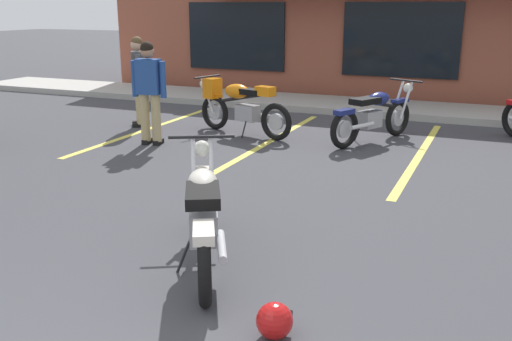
{
  "coord_description": "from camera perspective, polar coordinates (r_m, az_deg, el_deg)",
  "views": [
    {
      "loc": [
        2.31,
        -1.54,
        2.22
      ],
      "look_at": [
        0.01,
        3.83,
        0.55
      ],
      "focal_mm": 40.54,
      "sensor_mm": 36.0,
      "label": 1
    }
  ],
  "objects": [
    {
      "name": "brick_storefront_building",
      "position": [
        16.68,
        15.71,
        13.78
      ],
      "size": [
        15.76,
        6.17,
        3.48
      ],
      "color": "brown",
      "rests_on": "ground_plane"
    },
    {
      "name": "person_by_back_row",
      "position": [
        11.15,
        -11.55,
        9.12
      ],
      "size": [
        0.43,
        0.54,
        1.68
      ],
      "color": "black",
      "rests_on": "ground_plane"
    },
    {
      "name": "painted_stall_lines",
      "position": [
        9.5,
        8.48,
        2.3
      ],
      "size": [
        7.52,
        4.8,
        0.01
      ],
      "color": "#DBCC4C",
      "rests_on": "ground_plane"
    },
    {
      "name": "helmet_on_pavement",
      "position": [
        4.12,
        1.85,
        -14.59
      ],
      "size": [
        0.26,
        0.26,
        0.26
      ],
      "color": "#B71414",
      "rests_on": "ground_plane"
    },
    {
      "name": "motorcycle_orange_scrambler",
      "position": [
        10.32,
        -1.66,
        6.53
      ],
      "size": [
        2.05,
        0.93,
        0.98
      ],
      "color": "black",
      "rests_on": "ground_plane"
    },
    {
      "name": "motorcycle_foreground_classic",
      "position": [
        5.09,
        -5.19,
        -4.32
      ],
      "size": [
        1.27,
        1.91,
        0.98
      ],
      "color": "black",
      "rests_on": "ground_plane"
    },
    {
      "name": "sidewalk_kerb",
      "position": [
        12.93,
        12.66,
        6.02
      ],
      "size": [
        22.0,
        1.8,
        0.14
      ],
      "primitive_type": "cube",
      "color": "#A8A59E",
      "rests_on": "ground_plane"
    },
    {
      "name": "ground_plane",
      "position": [
        6.03,
        -1.06,
        -5.64
      ],
      "size": [
        80.0,
        80.0,
        0.0
      ],
      "primitive_type": "plane",
      "color": "#3D3D42"
    },
    {
      "name": "person_in_shorts_foreground",
      "position": [
        9.57,
        -10.51,
        8.09
      ],
      "size": [
        0.61,
        0.31,
        1.68
      ],
      "color": "black",
      "rests_on": "ground_plane"
    },
    {
      "name": "motorcycle_green_cafe_racer",
      "position": [
        9.89,
        11.53,
        5.42
      ],
      "size": [
        1.17,
        1.96,
        0.98
      ],
      "color": "black",
      "rests_on": "ground_plane"
    }
  ]
}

